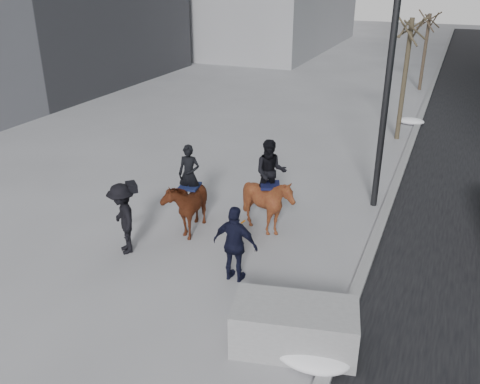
% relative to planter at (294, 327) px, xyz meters
% --- Properties ---
extents(ground, '(120.00, 120.00, 0.00)m').
position_rel_planter_xyz_m(ground, '(-2.28, 1.68, -0.44)').
color(ground, gray).
rests_on(ground, ground).
extents(curb, '(0.25, 90.00, 0.12)m').
position_rel_planter_xyz_m(curb, '(0.72, 11.68, -0.38)').
color(curb, gray).
rests_on(curb, ground).
extents(planter, '(2.39, 1.55, 0.88)m').
position_rel_planter_xyz_m(planter, '(0.00, 0.00, 0.00)').
color(planter, gray).
rests_on(planter, ground).
extents(tree_near, '(1.20, 1.20, 5.13)m').
position_rel_planter_xyz_m(tree_near, '(0.12, 13.32, 2.13)').
color(tree_near, '#342C1F').
rests_on(tree_near, ground).
extents(tree_far, '(1.20, 1.20, 4.51)m').
position_rel_planter_xyz_m(tree_far, '(0.12, 22.96, 1.81)').
color(tree_far, '#3C2D23').
rests_on(tree_far, ground).
extents(mounted_left, '(1.05, 1.85, 2.26)m').
position_rel_planter_xyz_m(mounted_left, '(-3.92, 3.29, 0.40)').
color(mounted_left, '#522510').
rests_on(mounted_left, ground).
extents(mounted_right, '(1.74, 1.83, 2.45)m').
position_rel_planter_xyz_m(mounted_right, '(-1.96, 3.94, 0.54)').
color(mounted_right, '#4F1B0F').
rests_on(mounted_right, ground).
extents(feeder, '(1.04, 0.87, 1.75)m').
position_rel_planter_xyz_m(feeder, '(-1.84, 1.59, 0.44)').
color(feeder, black).
rests_on(feeder, ground).
extents(camera_crew, '(1.27, 1.25, 1.75)m').
position_rel_planter_xyz_m(camera_crew, '(-4.77, 1.66, 0.45)').
color(camera_crew, black).
rests_on(camera_crew, ground).
extents(lamppost, '(0.25, 1.86, 9.09)m').
position_rel_planter_xyz_m(lamppost, '(0.32, 6.52, 4.55)').
color(lamppost, black).
rests_on(lamppost, ground).
extents(snow_piles, '(1.37, 16.71, 0.35)m').
position_rel_planter_xyz_m(snow_piles, '(0.42, 5.36, -0.28)').
color(snow_piles, white).
rests_on(snow_piles, ground).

